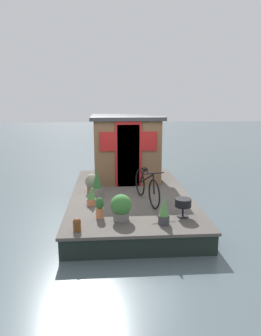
% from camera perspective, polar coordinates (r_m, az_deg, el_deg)
% --- Properties ---
extents(ground_plane, '(60.00, 60.00, 0.00)m').
position_cam_1_polar(ground_plane, '(8.18, -0.10, -7.71)').
color(ground_plane, '#4C5B60').
extents(houseboat_deck, '(5.16, 2.97, 0.47)m').
position_cam_1_polar(houseboat_deck, '(8.10, -0.10, -6.14)').
color(houseboat_deck, '#4C4742').
rests_on(houseboat_deck, ground_plane).
extents(houseboat_cabin, '(1.93, 2.04, 1.89)m').
position_cam_1_polar(houseboat_cabin, '(9.24, -0.75, 3.85)').
color(houseboat_cabin, brown).
rests_on(houseboat_cabin, houseboat_deck).
extents(bicycle, '(1.62, 0.53, 0.80)m').
position_cam_1_polar(bicycle, '(7.27, 2.99, -3.41)').
color(bicycle, black).
rests_on(bicycle, houseboat_deck).
extents(potted_plant_mint, '(0.22, 0.22, 0.56)m').
position_cam_1_polar(potted_plant_mint, '(6.05, 6.19, -7.89)').
color(potted_plant_mint, '#38383D').
rests_on(potted_plant_mint, houseboat_deck).
extents(potted_plant_thyme, '(0.17, 0.17, 0.44)m').
position_cam_1_polar(potted_plant_thyme, '(6.36, -5.71, -7.27)').
color(potted_plant_thyme, '#C6754C').
rests_on(potted_plant_thyme, houseboat_deck).
extents(potted_plant_lavender, '(0.42, 0.42, 0.53)m').
position_cam_1_polar(potted_plant_lavender, '(6.21, -1.75, -7.19)').
color(potted_plant_lavender, slate).
rests_on(potted_plant_lavender, houseboat_deck).
extents(potted_plant_rosemary, '(0.22, 0.22, 0.45)m').
position_cam_1_polar(potted_plant_rosemary, '(7.12, -7.24, -5.16)').
color(potted_plant_rosemary, '#C6754C').
rests_on(potted_plant_rosemary, houseboat_deck).
extents(potted_plant_sage, '(0.25, 0.25, 0.71)m').
position_cam_1_polar(potted_plant_sage, '(7.62, -6.19, -2.94)').
color(potted_plant_sage, slate).
rests_on(potted_plant_sage, houseboat_deck).
extents(potted_plant_ivy, '(0.32, 0.32, 0.49)m').
position_cam_1_polar(potted_plant_ivy, '(8.06, -7.18, -2.72)').
color(potted_plant_ivy, '#935138').
rests_on(potted_plant_ivy, houseboat_deck).
extents(charcoal_grill, '(0.33, 0.33, 0.39)m').
position_cam_1_polar(charcoal_grill, '(6.46, 9.67, -6.48)').
color(charcoal_grill, black).
rests_on(charcoal_grill, houseboat_deck).
extents(mooring_bollard, '(0.15, 0.15, 0.25)m').
position_cam_1_polar(mooring_bollard, '(5.85, -9.84, -10.19)').
color(mooring_bollard, brown).
rests_on(mooring_bollard, houseboat_deck).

